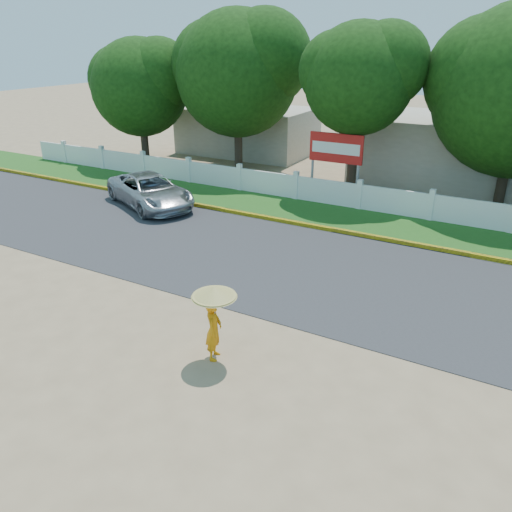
{
  "coord_description": "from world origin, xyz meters",
  "views": [
    {
      "loc": [
        6.13,
        -9.08,
        6.87
      ],
      "look_at": [
        0.0,
        2.0,
        1.3
      ],
      "focal_mm": 35.0,
      "sensor_mm": 36.0,
      "label": 1
    }
  ],
  "objects": [
    {
      "name": "road",
      "position": [
        0.0,
        4.5,
        0.01
      ],
      "size": [
        60.0,
        7.0,
        0.02
      ],
      "primitive_type": "cube",
      "color": "#38383A",
      "rests_on": "ground"
    },
    {
      "name": "vehicle",
      "position": [
        -8.17,
        7.18,
        0.69
      ],
      "size": [
        5.48,
        4.17,
        1.38
      ],
      "primitive_type": "imported",
      "rotation": [
        0.0,
        0.0,
        1.14
      ],
      "color": "#A2A5AA",
      "rests_on": "ground"
    },
    {
      "name": "tree_row",
      "position": [
        4.88,
        14.32,
        5.06
      ],
      "size": [
        38.79,
        8.19,
        9.49
      ],
      "color": "#473828",
      "rests_on": "ground"
    },
    {
      "name": "ground",
      "position": [
        0.0,
        0.0,
        0.0
      ],
      "size": [
        120.0,
        120.0,
        0.0
      ],
      "primitive_type": "plane",
      "color": "#9E8460",
      "rests_on": "ground"
    },
    {
      "name": "billboard",
      "position": [
        -1.58,
        12.3,
        2.14
      ],
      "size": [
        2.5,
        0.13,
        2.95
      ],
      "color": "gray",
      "rests_on": "ground"
    },
    {
      "name": "monk_with_parasol",
      "position": [
        0.6,
        -1.03,
        1.22
      ],
      "size": [
        1.03,
        1.03,
        1.87
      ],
      "color": "orange",
      "rests_on": "ground"
    },
    {
      "name": "building_far",
      "position": [
        -10.0,
        19.0,
        1.4
      ],
      "size": [
        8.0,
        5.0,
        2.8
      ],
      "primitive_type": "cube",
      "color": "#B7AD99",
      "rests_on": "ground"
    },
    {
      "name": "fence",
      "position": [
        0.0,
        11.2,
        0.55
      ],
      "size": [
        40.0,
        0.1,
        1.1
      ],
      "primitive_type": "cube",
      "color": "silver",
      "rests_on": "ground"
    },
    {
      "name": "grass_verge",
      "position": [
        0.0,
        9.75,
        0.01
      ],
      "size": [
        60.0,
        3.5,
        0.03
      ],
      "primitive_type": "cube",
      "color": "#2D601E",
      "rests_on": "ground"
    },
    {
      "name": "curb",
      "position": [
        0.0,
        8.05,
        0.08
      ],
      "size": [
        40.0,
        0.18,
        0.16
      ],
      "primitive_type": "cube",
      "color": "yellow",
      "rests_on": "ground"
    },
    {
      "name": "building_near",
      "position": [
        3.0,
        18.0,
        1.6
      ],
      "size": [
        10.0,
        6.0,
        3.2
      ],
      "primitive_type": "cube",
      "color": "#B7AD99",
      "rests_on": "ground"
    }
  ]
}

